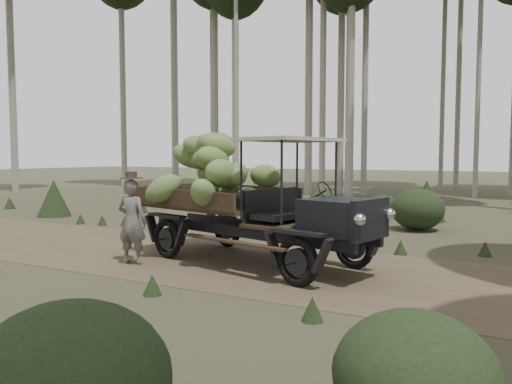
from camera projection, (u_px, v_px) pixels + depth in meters
ground at (162, 253)px, 10.06m from camera, size 120.00×120.00×0.00m
dirt_track at (162, 253)px, 10.06m from camera, size 70.00×4.00×0.01m
banana_truck at (232, 185)px, 9.25m from camera, size 5.17×2.81×2.48m
farmer at (132, 221)px, 9.00m from camera, size 0.62×0.47×1.68m
undergrowth at (129, 220)px, 11.13m from camera, size 23.14×22.02×1.37m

